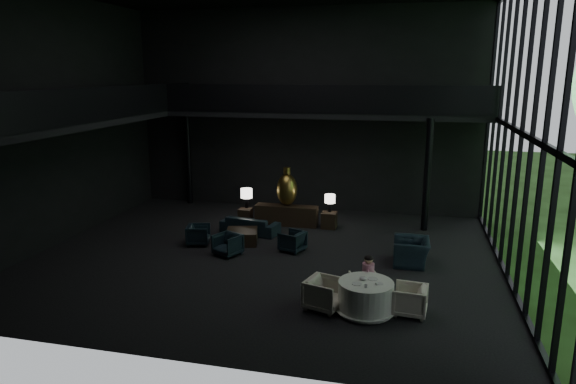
% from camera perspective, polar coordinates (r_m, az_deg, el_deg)
% --- Properties ---
extents(floor, '(14.00, 12.00, 0.02)m').
position_cam_1_polar(floor, '(15.88, -2.56, -7.22)').
color(floor, black).
rests_on(floor, ground).
extents(wall_back, '(14.00, 0.04, 8.00)m').
position_cam_1_polar(wall_back, '(20.77, 1.92, 8.95)').
color(wall_back, black).
rests_on(wall_back, ground).
extents(wall_front, '(14.00, 0.04, 8.00)m').
position_cam_1_polar(wall_front, '(9.40, -12.90, 3.43)').
color(wall_front, black).
rests_on(wall_front, ground).
extents(wall_left, '(0.04, 12.00, 8.00)m').
position_cam_1_polar(wall_left, '(18.19, -24.61, 7.16)').
color(wall_left, black).
rests_on(wall_left, ground).
extents(curtain_wall, '(0.20, 12.00, 8.00)m').
position_cam_1_polar(curtain_wall, '(14.66, 24.55, 5.99)').
color(curtain_wall, black).
rests_on(curtain_wall, ground).
extents(mezzanine_left, '(2.00, 12.00, 0.25)m').
position_cam_1_polar(mezzanine_left, '(17.59, -22.01, 7.23)').
color(mezzanine_left, black).
rests_on(mezzanine_left, wall_left).
extents(mezzanine_back, '(12.00, 2.00, 0.25)m').
position_cam_1_polar(mezzanine_back, '(19.61, 4.22, 8.67)').
color(mezzanine_back, black).
rests_on(mezzanine_back, wall_back).
extents(railing_left, '(0.06, 12.00, 1.00)m').
position_cam_1_polar(railing_left, '(16.99, -19.39, 9.30)').
color(railing_left, black).
rests_on(railing_left, mezzanine_left).
extents(railing_back, '(12.00, 0.06, 1.00)m').
position_cam_1_polar(railing_back, '(18.59, 3.75, 10.28)').
color(railing_back, black).
rests_on(railing_back, mezzanine_back).
extents(column_nw, '(0.24, 0.24, 4.00)m').
position_cam_1_polar(column_nw, '(22.27, -11.02, 3.82)').
color(column_nw, black).
rests_on(column_nw, floor).
extents(column_ne, '(0.24, 0.24, 4.00)m').
position_cam_1_polar(column_ne, '(18.65, 15.22, 1.80)').
color(column_ne, black).
rests_on(column_ne, floor).
extents(console, '(2.31, 0.53, 0.74)m').
position_cam_1_polar(console, '(18.99, -0.18, -2.60)').
color(console, black).
rests_on(console, floor).
extents(bronze_urn, '(0.76, 0.76, 1.42)m').
position_cam_1_polar(bronze_urn, '(18.82, -0.12, 0.32)').
color(bronze_urn, '#AC743C').
rests_on(bronze_urn, console).
extents(side_table_left, '(0.47, 0.47, 0.51)m').
position_cam_1_polar(side_table_left, '(19.46, -4.75, -2.59)').
color(side_table_left, black).
rests_on(side_table_left, floor).
extents(table_lamp_left, '(0.44, 0.44, 0.73)m').
position_cam_1_polar(table_lamp_left, '(19.43, -4.63, -0.23)').
color(table_lamp_left, black).
rests_on(table_lamp_left, side_table_left).
extents(side_table_right, '(0.53, 0.53, 0.59)m').
position_cam_1_polar(side_table_right, '(18.70, 4.59, -3.13)').
color(side_table_right, black).
rests_on(side_table_right, floor).
extents(table_lamp_right, '(0.38, 0.38, 0.64)m').
position_cam_1_polar(table_lamp_right, '(18.59, 4.68, -0.83)').
color(table_lamp_right, black).
rests_on(table_lamp_right, side_table_right).
extents(sofa, '(2.09, 0.94, 0.79)m').
position_cam_1_polar(sofa, '(18.08, -4.24, -3.36)').
color(sofa, black).
rests_on(sofa, floor).
extents(lounge_armchair_west, '(0.77, 0.80, 0.69)m').
position_cam_1_polar(lounge_armchair_west, '(17.13, -9.92, -4.66)').
color(lounge_armchair_west, black).
rests_on(lounge_armchair_west, floor).
extents(lounge_armchair_east, '(0.78, 0.81, 0.66)m').
position_cam_1_polar(lounge_armchair_east, '(16.27, 0.48, -5.47)').
color(lounge_armchair_east, black).
rests_on(lounge_armchair_east, floor).
extents(lounge_armchair_south, '(0.90, 0.88, 0.72)m').
position_cam_1_polar(lounge_armchair_south, '(16.02, -6.73, -5.76)').
color(lounge_armchair_south, black).
rests_on(lounge_armchair_south, floor).
extents(window_armchair, '(0.85, 1.29, 1.11)m').
position_cam_1_polar(window_armchair, '(15.56, 13.57, -5.86)').
color(window_armchair, black).
rests_on(window_armchair, floor).
extents(coffee_table, '(1.22, 1.22, 0.44)m').
position_cam_1_polar(coffee_table, '(17.11, -5.15, -4.96)').
color(coffee_table, black).
rests_on(coffee_table, floor).
extents(dining_table, '(1.47, 1.47, 0.75)m').
position_cam_1_polar(dining_table, '(12.48, 8.61, -11.63)').
color(dining_table, white).
rests_on(dining_table, floor).
extents(dining_chair_north, '(0.76, 0.74, 0.61)m').
position_cam_1_polar(dining_chair_north, '(13.23, 8.50, -10.26)').
color(dining_chair_north, beige).
rests_on(dining_chair_north, floor).
extents(dining_chair_east, '(0.77, 0.81, 0.77)m').
position_cam_1_polar(dining_chair_east, '(12.53, 13.40, -11.47)').
color(dining_chair_east, beige).
rests_on(dining_chair_east, floor).
extents(dining_chair_west, '(1.02, 1.06, 0.89)m').
position_cam_1_polar(dining_chair_west, '(12.47, 4.06, -10.95)').
color(dining_chair_west, beige).
rests_on(dining_chair_west, floor).
extents(child, '(0.30, 0.30, 0.65)m').
position_cam_1_polar(child, '(13.11, 8.92, -8.29)').
color(child, '#E199C3').
rests_on(child, dining_chair_north).
extents(plate_a, '(0.29, 0.29, 0.01)m').
position_cam_1_polar(plate_a, '(12.17, 7.64, -10.07)').
color(plate_a, white).
rests_on(plate_a, dining_table).
extents(plate_b, '(0.26, 0.26, 0.02)m').
position_cam_1_polar(plate_b, '(12.49, 9.39, -9.50)').
color(plate_b, white).
rests_on(plate_b, dining_table).
extents(saucer, '(0.15, 0.15, 0.01)m').
position_cam_1_polar(saucer, '(12.26, 10.19, -9.99)').
color(saucer, white).
rests_on(saucer, dining_table).
extents(coffee_cup, '(0.08, 0.08, 0.06)m').
position_cam_1_polar(coffee_cup, '(12.18, 9.80, -9.95)').
color(coffee_cup, white).
rests_on(coffee_cup, saucer).
extents(cereal_bowl, '(0.17, 0.17, 0.09)m').
position_cam_1_polar(cereal_bowl, '(12.39, 8.35, -9.47)').
color(cereal_bowl, white).
rests_on(cereal_bowl, dining_table).
extents(cream_pot, '(0.07, 0.07, 0.07)m').
position_cam_1_polar(cream_pot, '(12.00, 8.64, -10.30)').
color(cream_pot, '#99999E').
rests_on(cream_pot, dining_table).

